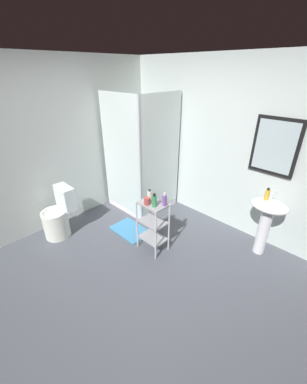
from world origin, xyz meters
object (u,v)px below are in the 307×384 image
(toilet, at_px, (58,217))
(shower_stall, at_px, (142,184))
(lotion_bottle_white, at_px, (150,195))
(rinse_cup, at_px, (147,201))
(conditioner_bottle_purple, at_px, (164,200))
(bath_mat, at_px, (130,230))
(pedestal_sink, at_px, (267,217))
(hand_soap_bottle, at_px, (267,194))
(storage_cart, at_px, (153,223))
(body_wash_bottle_green, at_px, (154,201))

(toilet, bearing_deg, shower_stall, 78.63)
(lotion_bottle_white, distance_m, rinse_cup, 0.12)
(conditioner_bottle_purple, bearing_deg, toilet, -148.94)
(toilet, distance_m, bath_mat, 1.11)
(pedestal_sink, relative_size, hand_soap_bottle, 5.05)
(pedestal_sink, bearing_deg, hand_soap_bottle, 172.53)
(lotion_bottle_white, relative_size, rinse_cup, 1.67)
(storage_cart, xyz_separation_m, lotion_bottle_white, (-0.09, 0.03, 0.38))
(hand_soap_bottle, relative_size, conditioner_bottle_purple, 0.90)
(shower_stall, relative_size, body_wash_bottle_green, 10.94)
(storage_cart, relative_size, conditioner_bottle_purple, 4.16)
(storage_cart, height_order, hand_soap_bottle, hand_soap_bottle)
(shower_stall, xyz_separation_m, rinse_cup, (0.92, -0.75, 0.33))
(toilet, bearing_deg, lotion_bottle_white, 34.66)
(hand_soap_bottle, xyz_separation_m, conditioner_bottle_purple, (-0.90, -0.93, -0.06))
(hand_soap_bottle, relative_size, bath_mat, 0.27)
(storage_cart, xyz_separation_m, bath_mat, (-0.55, 0.04, -0.43))
(storage_cart, bearing_deg, bath_mat, 176.14)
(shower_stall, relative_size, toilet, 2.63)
(hand_soap_bottle, bearing_deg, toilet, -142.31)
(lotion_bottle_white, xyz_separation_m, conditioner_bottle_purple, (0.23, 0.04, 0.01))
(pedestal_sink, bearing_deg, conditioner_bottle_purple, -136.32)
(body_wash_bottle_green, bearing_deg, storage_cart, 149.00)
(toilet, xyz_separation_m, hand_soap_bottle, (2.29, 1.77, 0.57))
(lotion_bottle_white, bearing_deg, pedestal_sink, 38.71)
(hand_soap_bottle, distance_m, lotion_bottle_white, 1.50)
(storage_cart, bearing_deg, body_wash_bottle_green, -31.00)
(storage_cart, xyz_separation_m, conditioner_bottle_purple, (0.14, 0.07, 0.38))
(pedestal_sink, bearing_deg, toilet, -143.22)
(conditioner_bottle_purple, bearing_deg, lotion_bottle_white, -170.94)
(shower_stall, bearing_deg, lotion_bottle_white, -37.05)
(toilet, distance_m, conditioner_bottle_purple, 1.69)
(toilet, bearing_deg, pedestal_sink, 36.78)
(body_wash_bottle_green, distance_m, conditioner_bottle_purple, 0.13)
(shower_stall, xyz_separation_m, storage_cart, (0.95, -0.68, -0.03))
(pedestal_sink, xyz_separation_m, hand_soap_bottle, (-0.06, 0.01, 0.30))
(body_wash_bottle_green, bearing_deg, shower_stall, 144.69)
(pedestal_sink, xyz_separation_m, lotion_bottle_white, (-1.20, -0.96, 0.23))
(toilet, distance_m, lotion_bottle_white, 1.49)
(toilet, relative_size, storage_cart, 1.03)
(toilet, height_order, hand_soap_bottle, hand_soap_bottle)
(toilet, xyz_separation_m, rinse_cup, (1.21, 0.69, 0.47))
(body_wash_bottle_green, height_order, bath_mat, body_wash_bottle_green)
(pedestal_sink, xyz_separation_m, storage_cart, (-1.11, -1.00, -0.14))
(shower_stall, relative_size, storage_cart, 2.70)
(rinse_cup, xyz_separation_m, bath_mat, (-0.51, 0.11, -0.78))
(storage_cart, relative_size, rinse_cup, 7.54)
(lotion_bottle_white, bearing_deg, body_wash_bottle_green, -24.74)
(storage_cart, distance_m, lotion_bottle_white, 0.39)
(body_wash_bottle_green, height_order, rinse_cup, body_wash_bottle_green)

